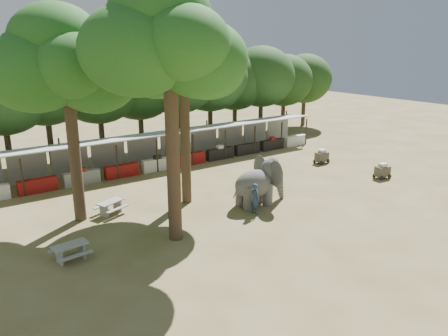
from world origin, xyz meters
TOP-DOWN VIEW (x-y plane):
  - ground at (0.00, 0.00)m, footprint 100.00×100.00m
  - vendor_stalls at (-0.00, 13.84)m, footprint 28.00×2.99m
  - yard_tree_left at (-9.13, 7.19)m, footprint 7.10×6.90m
  - yard_tree_center at (-6.13, 2.19)m, footprint 7.10×6.90m
  - yard_tree_back at (-3.13, 6.19)m, footprint 7.10×6.90m
  - backdrop_trees at (0.00, 19.00)m, footprint 46.46×5.95m
  - elephant at (0.32, 3.23)m, footprint 3.54×2.72m
  - handler at (-0.87, 2.24)m, footprint 0.43×0.64m
  - picnic_table_near at (-10.80, 2.71)m, footprint 1.65×1.52m
  - picnic_table_far at (-7.38, 6.82)m, footprint 1.86×1.78m
  - cart_front at (10.51, 2.17)m, footprint 1.18×0.86m
  - cart_back at (10.01, 7.31)m, footprint 1.13×0.75m

SIDE VIEW (x-z plane):
  - ground at x=0.00m, z-range 0.00..0.00m
  - picnic_table_far at x=-7.38m, z-range 0.11..0.85m
  - picnic_table_near at x=-10.80m, z-range 0.12..0.87m
  - cart_front at x=10.51m, z-range -0.01..1.06m
  - cart_back at x=10.01m, z-range -0.01..1.09m
  - handler at x=-0.87m, z-range 0.00..1.76m
  - vendor_stalls at x=0.00m, z-range -0.22..2.58m
  - elephant at x=0.32m, z-range 0.00..2.71m
  - backdrop_trees at x=0.00m, z-range 1.35..9.68m
  - yard_tree_left at x=-9.13m, z-range 2.69..13.71m
  - yard_tree_back at x=-3.13m, z-range 2.86..14.22m
  - yard_tree_center at x=-6.13m, z-range 3.19..15.23m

